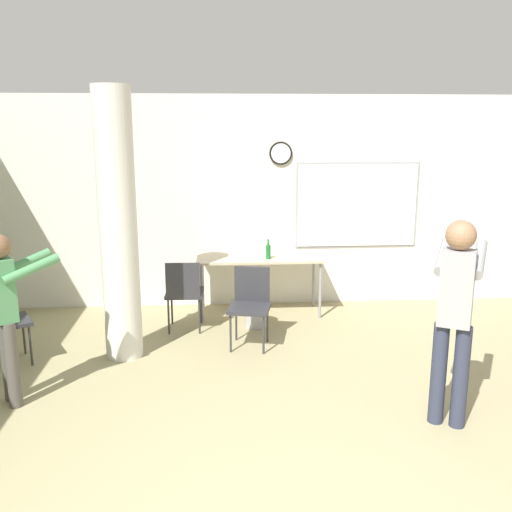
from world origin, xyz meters
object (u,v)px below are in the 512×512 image
at_px(folding_table, 260,261).
at_px(chair_table_front, 250,301).
at_px(person_watching_back, 7,306).
at_px(person_playing_side, 455,307).
at_px(bottle_on_table, 268,251).
at_px(chair_table_left, 184,290).

height_order(folding_table, chair_table_front, chair_table_front).
relative_size(chair_table_front, person_watching_back, 0.57).
distance_m(folding_table, person_playing_side, 3.22).
bearing_deg(chair_table_front, bottle_on_table, 73.42).
distance_m(chair_table_left, person_watching_back, 2.25).
bearing_deg(person_playing_side, chair_table_front, 129.71).
height_order(chair_table_left, person_watching_back, person_watching_back).
distance_m(bottle_on_table, chair_table_front, 1.06).
bearing_deg(folding_table, person_playing_side, -65.46).
distance_m(bottle_on_table, person_playing_side, 3.06).
distance_m(folding_table, bottle_on_table, 0.22).
distance_m(chair_table_front, person_watching_back, 2.52).
height_order(chair_table_left, person_playing_side, person_playing_side).
height_order(chair_table_front, chair_table_left, same).
bearing_deg(chair_table_left, person_playing_side, -45.57).
height_order(folding_table, bottle_on_table, bottle_on_table).
bearing_deg(chair_table_left, person_watching_back, -129.43).
relative_size(chair_table_front, person_playing_side, 0.51).
bearing_deg(chair_table_left, bottle_on_table, 24.14).
bearing_deg(folding_table, person_watching_back, -135.63).
height_order(folding_table, person_watching_back, person_watching_back).
bearing_deg(chair_table_front, chair_table_left, 146.96).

